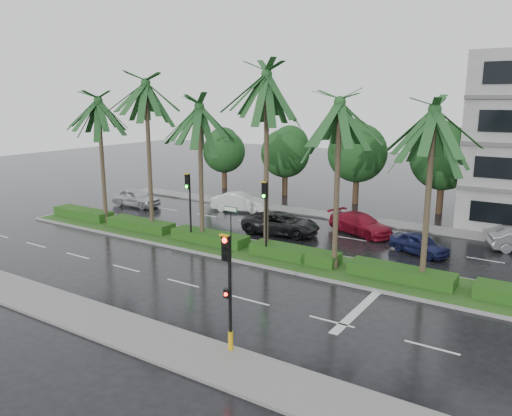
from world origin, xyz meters
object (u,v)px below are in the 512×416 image
Objects in this scene: car_red at (361,224)px; car_blue at (419,244)px; street_sign at (231,217)px; car_silver at (136,198)px; signal_near at (228,288)px; signal_median_left at (189,197)px; car_white at (240,202)px; car_darkgrey at (281,223)px.

car_blue is (4.50, -2.28, -0.08)m from car_red.
street_sign is 0.59× the size of car_silver.
signal_median_left is (-10.00, 9.69, 0.49)m from signal_near.
signal_median_left is 0.91× the size of car_red.
signal_near reaches higher than car_blue.
car_silver is at bearing 143.12° from signal_near.
car_white is 0.86× the size of car_darkgrey.
street_sign is at bearing 3.47° from signal_median_left.
car_darkgrey is (0.50, 5.07, -1.40)m from street_sign.
car_darkgrey is 9.02m from car_blue.
car_silver is at bearing 151.07° from signal_median_left.
street_sign reaches higher than car_white.
car_red is (8.00, 8.11, -2.31)m from signal_median_left.
car_silver is at bearing 77.73° from car_darkgrey.
signal_median_left is at bearing 137.31° from car_blue.
signal_near is 16.40m from car_darkgrey.
street_sign is at bearing 143.03° from car_blue.
car_white is 1.24× the size of car_blue.
car_blue is at bearing -95.28° from car_darkgrey.
signal_median_left reaches higher than car_red.
car_silver is 19.16m from car_red.
signal_near is at bearing -164.36° from car_white.
car_silver is (-11.06, 6.11, -2.25)m from signal_median_left.
signal_median_left is 3.13m from street_sign.
street_sign is 0.54× the size of car_red.
signal_median_left is at bearing 178.31° from car_white.
car_red is at bearing -85.76° from car_silver.
signal_median_left is 11.62m from car_red.
signal_median_left reaches higher than car_blue.
signal_near reaches higher than street_sign.
car_darkgrey is 1.44× the size of car_blue.
car_white reaches higher than car_red.
car_white reaches higher than car_darkgrey.
signal_near is 1.68× the size of street_sign.
car_red is at bearing 57.76° from street_sign.
car_blue is at bearing 25.00° from signal_median_left.
car_silver reaches higher than car_white.
car_silver is at bearing 117.19° from car_red.
car_blue is at bearing -121.41° from car_white.
car_red is (-2.00, 17.80, -1.81)m from signal_near.
car_silver is 1.22× the size of car_blue.
signal_near reaches higher than car_white.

